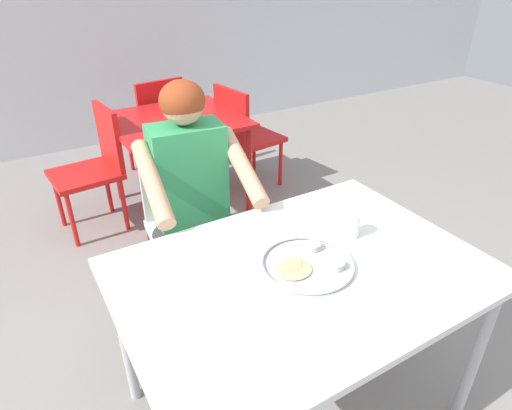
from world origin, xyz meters
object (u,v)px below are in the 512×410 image
at_px(thali_tray, 307,263).
at_px(diner_foreground, 195,193).
at_px(table_foreground, 301,283).
at_px(chair_red_right, 243,132).
at_px(table_background_red, 177,129).
at_px(chair_red_left, 96,162).
at_px(chair_red_far, 157,121).
at_px(chair_foreground, 185,213).
at_px(drinking_cup, 351,225).

bearing_deg(thali_tray, diner_foreground, 99.43).
distance_m(table_foreground, chair_red_right, 2.13).
distance_m(table_background_red, chair_red_left, 0.61).
relative_size(diner_foreground, chair_red_far, 1.46).
bearing_deg(chair_red_right, chair_foreground, -132.51).
bearing_deg(drinking_cup, chair_red_left, 107.87).
distance_m(diner_foreground, chair_red_far, 1.88).
bearing_deg(thali_tray, chair_foreground, 96.12).
xyz_separation_m(thali_tray, table_background_red, (0.26, 1.91, -0.13)).
xyz_separation_m(table_foreground, drinking_cup, (0.28, 0.07, 0.12)).
distance_m(drinking_cup, diner_foreground, 0.75).
distance_m(chair_red_right, chair_red_far, 0.78).
height_order(thali_tray, chair_foreground, chair_foreground).
bearing_deg(chair_red_left, drinking_cup, -72.13).
relative_size(table_foreground, diner_foreground, 1.02).
relative_size(diner_foreground, chair_red_left, 1.46).
bearing_deg(chair_foreground, diner_foreground, -94.94).
xyz_separation_m(diner_foreground, chair_red_far, (0.43, 1.81, -0.25)).
bearing_deg(chair_red_far, thali_tray, -97.09).
xyz_separation_m(chair_foreground, chair_red_left, (-0.24, 0.99, -0.03)).
height_order(thali_tray, chair_red_left, chair_red_left).
relative_size(thali_tray, chair_red_left, 0.39).
bearing_deg(thali_tray, chair_red_right, 67.00).
distance_m(drinking_cup, table_background_red, 1.85).
xyz_separation_m(thali_tray, diner_foreground, (-0.12, 0.72, -0.01)).
xyz_separation_m(chair_foreground, chair_red_right, (0.93, 1.01, -0.03)).
distance_m(table_foreground, diner_foreground, 0.73).
distance_m(thali_tray, chair_foreground, 0.97).
relative_size(table_foreground, chair_foreground, 1.44).
relative_size(chair_red_left, chair_red_right, 1.01).
height_order(table_foreground, chair_red_far, chair_red_far).
height_order(chair_foreground, chair_red_far, chair_foreground).
xyz_separation_m(table_foreground, chair_red_right, (0.85, 1.95, -0.19)).
bearing_deg(diner_foreground, thali_tray, -80.57).
bearing_deg(chair_foreground, thali_tray, -83.88).
height_order(table_foreground, diner_foreground, diner_foreground).
bearing_deg(chair_red_far, chair_red_right, -49.06).
bearing_deg(thali_tray, drinking_cup, 14.74).
relative_size(chair_foreground, chair_red_left, 1.04).
xyz_separation_m(chair_foreground, chair_red_far, (0.42, 1.60, -0.03)).
bearing_deg(chair_red_far, chair_red_left, -137.30).
bearing_deg(drinking_cup, thali_tray, -165.26).
bearing_deg(chair_foreground, chair_red_right, 47.49).
bearing_deg(chair_red_right, chair_red_left, -179.23).
distance_m(table_foreground, table_background_red, 1.93).
xyz_separation_m(chair_foreground, table_background_red, (0.36, 0.97, 0.11)).
distance_m(table_foreground, chair_foreground, 0.95).
height_order(table_background_red, chair_red_left, chair_red_left).
relative_size(table_background_red, chair_red_right, 1.07).
xyz_separation_m(table_background_red, chair_red_far, (0.06, 0.62, -0.13)).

